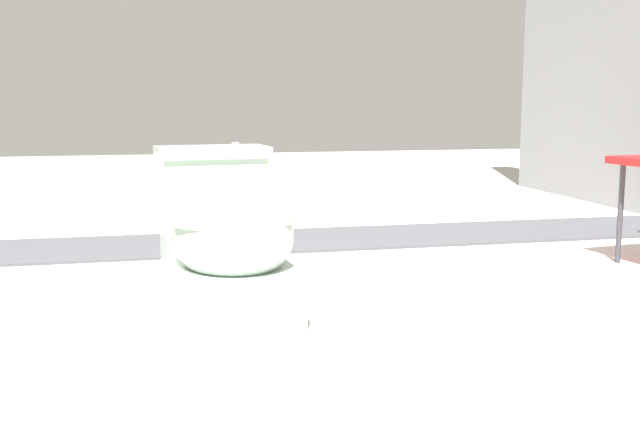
# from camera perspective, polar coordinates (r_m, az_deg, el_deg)

# --- Properties ---
(ground_plane) EXTENTS (14.00, 14.00, 0.00)m
(ground_plane) POSITION_cam_1_polar(r_m,az_deg,el_deg) (2.38, -5.58, -7.49)
(ground_plane) COLOR beige
(gravel_strip) EXTENTS (0.56, 8.00, 0.01)m
(gravel_strip) POSITION_cam_1_polar(r_m,az_deg,el_deg) (3.54, 0.17, -1.96)
(gravel_strip) COLOR #4C4C51
(gravel_strip) RESTS_ON ground
(toilet) EXTENTS (0.67, 0.44, 0.52)m
(toilet) POSITION_cam_1_polar(r_m,az_deg,el_deg) (2.35, -7.14, -2.17)
(toilet) COLOR #B2C6B7
(toilet) RESTS_ON ground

